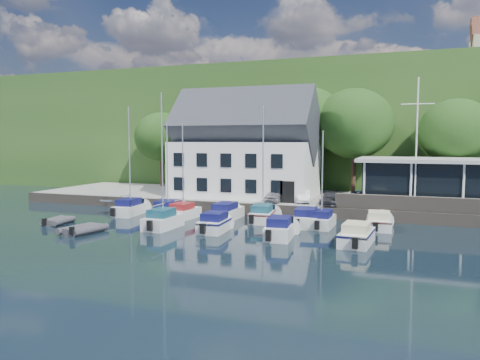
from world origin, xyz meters
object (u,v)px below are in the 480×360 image
at_px(boat_r1_2, 183,170).
at_px(boat_r1_5, 307,217).
at_px(boat_r1_1, 167,168).
at_px(dinghy_0, 58,220).
at_px(boat_r2_1, 162,167).
at_px(boat_r2_4, 357,233).
at_px(boat_r2_2, 215,222).
at_px(club_pavilion, 435,182).
at_px(dinghy_1, 83,228).
at_px(car_blue, 361,197).
at_px(boat_r1_6, 322,174).
at_px(flagpole, 416,144).
at_px(car_silver, 275,195).
at_px(boat_r2_3, 280,227).
at_px(boat_r1_3, 226,211).
at_px(boat_r1_0, 130,165).
at_px(boat_r1_4, 263,168).
at_px(car_white, 304,196).
at_px(car_dgrey, 330,198).
at_px(boat_r1_7, 379,220).
at_px(harbor_building, 245,153).

height_order(boat_r1_2, boat_r1_5, boat_r1_2).
relative_size(boat_r1_1, dinghy_0, 2.98).
xyz_separation_m(boat_r2_1, dinghy_0, (-8.86, -1.23, -4.38)).
bearing_deg(boat_r2_4, dinghy_0, -174.27).
bearing_deg(boat_r2_2, club_pavilion, 37.12).
relative_size(dinghy_0, dinghy_1, 0.88).
xyz_separation_m(car_blue, boat_r1_2, (-14.10, -6.77, 2.56)).
bearing_deg(boat_r1_2, boat_r1_6, 4.79).
relative_size(flagpole, dinghy_1, 3.34).
bearing_deg(boat_r1_5, car_silver, 120.95).
bearing_deg(boat_r2_1, boat_r2_3, 0.09).
distance_m(boat_r1_3, boat_r2_4, 12.86).
bearing_deg(club_pavilion, boat_r1_2, -156.03).
height_order(boat_r1_0, boat_r1_1, boat_r1_0).
height_order(flagpole, boat_r1_4, flagpole).
relative_size(car_silver, boat_r1_2, 0.42).
relative_size(car_white, boat_r1_6, 0.42).
bearing_deg(car_silver, boat_r1_2, -140.46).
bearing_deg(boat_r2_1, boat_r1_4, 42.71).
xyz_separation_m(car_dgrey, boat_r1_7, (4.49, -4.83, -0.88)).
distance_m(boat_r1_4, boat_r2_4, 10.74).
distance_m(harbor_building, boat_r1_4, 9.79).
bearing_deg(boat_r1_6, boat_r2_4, -57.31).
xyz_separation_m(car_blue, boat_r2_3, (-4.22, -11.56, -0.89)).
distance_m(car_white, boat_r2_3, 11.50).
height_order(car_dgrey, dinghy_1, car_dgrey).
xyz_separation_m(car_silver, boat_r2_2, (-1.63, -10.24, -0.87)).
distance_m(harbor_building, boat_r1_7, 16.91).
bearing_deg(dinghy_0, car_blue, 22.16).
relative_size(car_dgrey, dinghy_0, 1.36).
height_order(harbor_building, boat_r2_4, harbor_building).
bearing_deg(car_silver, car_white, 10.52).
bearing_deg(boat_r1_1, car_white, 19.46).
height_order(boat_r1_1, boat_r1_7, boat_r1_1).
bearing_deg(flagpole, boat_r1_5, -145.11).
bearing_deg(boat_r1_7, boat_r2_4, -103.12).
bearing_deg(boat_r1_1, harbor_building, 55.68).
relative_size(boat_r1_7, dinghy_0, 1.80).
height_order(car_white, boat_r1_7, car_white).
relative_size(boat_r1_6, dinghy_1, 2.56).
relative_size(club_pavilion, boat_r2_2, 2.65).
height_order(harbor_building, boat_r1_4, harbor_building).
xyz_separation_m(boat_r1_1, boat_r2_4, (17.05, -5.85, -3.52)).
bearing_deg(club_pavilion, boat_r2_2, -139.42).
xyz_separation_m(boat_r1_0, boat_r1_3, (9.04, 0.64, -3.78)).
relative_size(boat_r2_2, dinghy_0, 1.76).
xyz_separation_m(boat_r1_7, dinghy_0, (-24.33, -6.72, -0.35)).
bearing_deg(boat_r1_2, boat_r2_1, -78.37).
xyz_separation_m(car_silver, boat_r1_6, (5.45, -5.86, 2.55)).
height_order(boat_r1_2, boat_r1_6, boat_r1_2).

